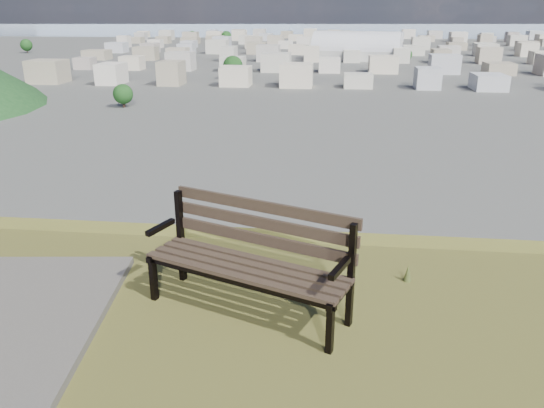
# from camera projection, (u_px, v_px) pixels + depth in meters

# --- Properties ---
(park_bench) EXTENTS (1.91, 1.21, 0.96)m
(park_bench) POSITION_uv_depth(u_px,v_px,m) (252.00, 253.00, 4.65)
(park_bench) COLOR #3D3223
(park_bench) RESTS_ON hilltop_mesa
(arena) EXTENTS (51.98, 29.91, 20.63)m
(arena) POSITION_uv_depth(u_px,v_px,m) (357.00, 51.00, 300.51)
(arena) COLOR #B4B4B0
(arena) RESTS_ON ground
(city_blocks) EXTENTS (395.00, 361.00, 7.00)m
(city_blocks) POSITION_uv_depth(u_px,v_px,m) (333.00, 44.00, 377.62)
(city_blocks) COLOR silver
(city_blocks) RESTS_ON ground
(city_trees) EXTENTS (406.52, 387.20, 9.98)m
(city_trees) POSITION_uv_depth(u_px,v_px,m) (287.00, 50.00, 309.66)
(city_trees) COLOR #322019
(city_trees) RESTS_ON ground
(bay_water) EXTENTS (2400.00, 700.00, 0.12)m
(bay_water) POSITION_uv_depth(u_px,v_px,m) (335.00, 27.00, 849.98)
(bay_water) COLOR #8A9FB0
(bay_water) RESTS_ON ground
(far_hills) EXTENTS (2050.00, 340.00, 60.00)m
(far_hills) POSITION_uv_depth(u_px,v_px,m) (311.00, 9.00, 1316.34)
(far_hills) COLOR #96A4BA
(far_hills) RESTS_ON ground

